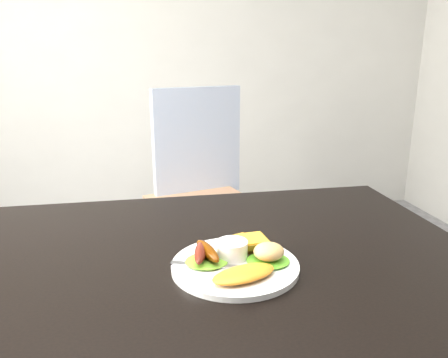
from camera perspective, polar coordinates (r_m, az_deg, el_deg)
room_back_panel at (r=3.10m, az=-9.16°, el=19.38°), size 4.00×0.04×2.70m
dining_table at (r=0.95m, az=-3.11°, el=-10.90°), size 1.20×0.80×0.04m
dining_chair at (r=2.10m, az=-2.65°, el=-3.77°), size 0.58×0.58×0.06m
person at (r=1.39m, az=-6.65°, el=-1.40°), size 0.63×0.53×1.49m
plate at (r=0.88m, az=1.46°, el=-11.27°), size 0.25×0.25×0.01m
lettuce_left at (r=0.88m, az=-2.27°, el=-10.65°), size 0.09×0.08×0.01m
lettuce_right at (r=0.89m, az=5.77°, el=-10.54°), size 0.10×0.09×0.01m
omelette at (r=0.82m, az=2.60°, el=-12.27°), size 0.14×0.10×0.02m
sausage_a at (r=0.88m, az=-3.10°, el=-9.53°), size 0.04×0.10×0.02m
sausage_b at (r=0.89m, az=-2.16°, el=-9.35°), size 0.05×0.11×0.03m
ramekin at (r=0.90m, az=1.08°, el=-9.22°), size 0.06×0.06×0.04m
toast_a at (r=0.95m, az=2.21°, el=-8.54°), size 0.10×0.10×0.01m
toast_b at (r=0.93m, az=3.64°, el=-8.13°), size 0.07×0.07×0.01m
potato_salad at (r=0.88m, az=5.88°, el=-9.40°), size 0.08×0.07×0.03m
fork at (r=0.87m, az=-1.63°, el=-11.25°), size 0.16×0.07×0.00m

